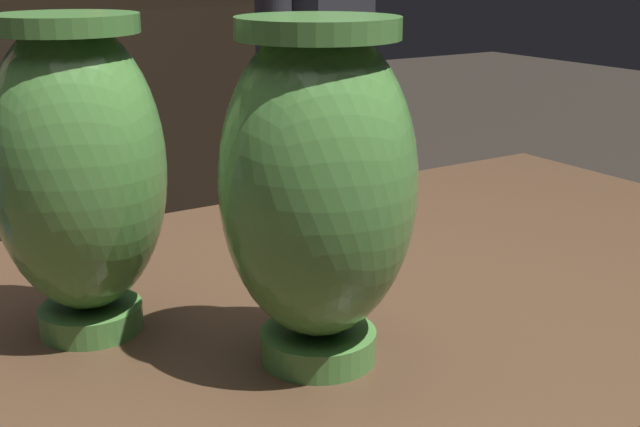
% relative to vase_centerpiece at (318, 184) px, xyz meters
% --- Properties ---
extents(vase_centerpiece, '(0.15, 0.15, 0.27)m').
position_rel_vase_centerpiece_xyz_m(vase_centerpiece, '(0.00, 0.00, 0.00)').
color(vase_centerpiece, '#477A38').
rests_on(vase_centerpiece, display_plinth).
extents(vase_tall_behind, '(0.14, 0.14, 0.27)m').
position_rel_vase_centerpiece_xyz_m(vase_tall_behind, '(-0.14, 0.15, -0.00)').
color(vase_tall_behind, '#477A38').
rests_on(vase_tall_behind, display_plinth).
extents(visitor_near_right, '(0.42, 0.31, 1.69)m').
position_rel_vase_centerpiece_xyz_m(visitor_near_right, '(0.85, 1.35, 0.05)').
color(visitor_near_right, '#846B56').
rests_on(visitor_near_right, ground_plane).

